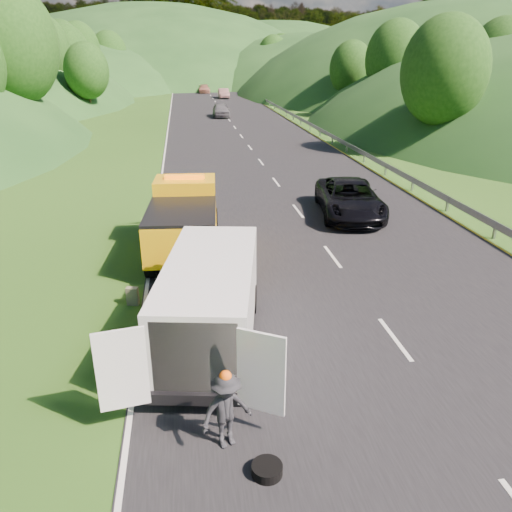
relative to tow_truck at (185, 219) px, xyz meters
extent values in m
plane|color=#38661E|center=(2.55, -5.37, -1.37)|extent=(320.00, 320.00, 0.00)
cube|color=black|center=(5.55, 34.63, -1.36)|extent=(14.00, 200.00, 0.02)
cube|color=gray|center=(12.85, 47.13, -1.37)|extent=(0.06, 140.00, 1.52)
cylinder|color=black|center=(-0.89, 2.22, -0.81)|extent=(0.47, 1.13, 1.11)
cylinder|color=black|center=(1.20, 2.06, -0.81)|extent=(0.47, 1.13, 1.11)
cylinder|color=black|center=(-1.21, -2.19, -0.81)|extent=(0.47, 1.13, 1.11)
cylinder|color=black|center=(0.88, -2.35, -0.81)|extent=(0.47, 1.13, 1.11)
cube|color=#FFB70D|center=(0.09, 1.20, 0.24)|extent=(2.50, 1.94, 2.10)
cube|color=#FFB70D|center=(-0.09, -1.28, -0.04)|extent=(2.70, 3.93, 1.44)
cube|color=black|center=(-0.09, -1.28, 0.73)|extent=(2.70, 3.93, 0.11)
cube|color=black|center=(0.19, 2.52, -0.37)|extent=(2.30, 1.48, 0.77)
cube|color=black|center=(0.23, 3.19, -0.59)|extent=(2.33, 0.39, 0.55)
cube|color=#FFB70D|center=(0.21, 2.91, 0.35)|extent=(2.27, 1.03, 1.21)
cube|color=orange|center=(0.09, 1.20, 1.34)|extent=(1.56, 0.39, 0.18)
cube|color=black|center=(0.15, 1.97, 0.62)|extent=(2.10, 0.24, 0.99)
cylinder|color=black|center=(-0.02, -4.90, -0.94)|extent=(0.47, 0.90, 0.85)
cylinder|color=black|center=(1.87, -5.24, -0.94)|extent=(0.47, 0.90, 0.85)
cylinder|color=black|center=(-0.66, -8.46, -0.94)|extent=(0.47, 0.90, 0.85)
cylinder|color=black|center=(1.22, -8.80, -0.94)|extent=(0.47, 0.90, 0.85)
cube|color=white|center=(0.58, -6.95, 0.07)|extent=(3.13, 5.84, 1.97)
cube|color=white|center=(1.10, -4.07, -0.35)|extent=(2.27, 1.32, 1.07)
cube|color=black|center=(1.06, -4.28, 0.50)|extent=(2.01, 0.70, 0.89)
cube|color=black|center=(0.10, -9.63, 0.07)|extent=(1.80, 0.43, 1.71)
cube|color=white|center=(-1.35, -9.86, 0.07)|extent=(1.01, 0.24, 1.81)
cube|color=white|center=(1.38, -10.35, 0.07)|extent=(0.91, 0.56, 1.81)
cube|color=black|center=(0.08, -9.74, -0.89)|extent=(2.13, 0.53, 0.27)
imported|color=silver|center=(-0.39, -4.60, -1.37)|extent=(0.56, 0.66, 1.52)
imported|color=tan|center=(0.34, -5.82, -1.37)|extent=(0.55, 0.56, 0.91)
imported|color=black|center=(0.65, -10.65, -1.37)|extent=(1.22, 0.96, 1.65)
cube|color=#66644D|center=(-1.70, -4.24, -1.08)|extent=(0.39, 0.27, 0.58)
cylinder|color=black|center=(1.31, -11.52, -1.37)|extent=(0.59, 0.59, 0.20)
imported|color=black|center=(7.80, 3.63, -1.37)|extent=(3.56, 6.29, 1.66)
imported|color=#4F4E54|center=(4.85, 43.85, -1.37)|extent=(1.90, 4.73, 1.61)
imported|color=#795251|center=(7.44, 70.63, -1.37)|extent=(1.67, 4.80, 1.58)
imported|color=#A26751|center=(4.72, 82.87, -1.37)|extent=(2.07, 5.08, 1.48)
camera|label=1|loc=(0.10, -18.46, 5.92)|focal=35.00mm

